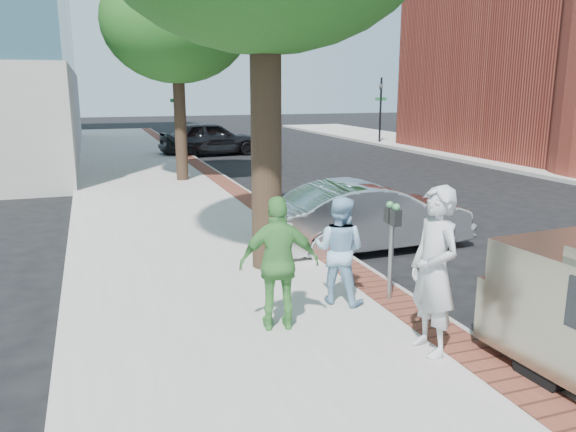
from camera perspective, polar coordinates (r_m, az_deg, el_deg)
name	(u,v)px	position (r m, az deg, el deg)	size (l,w,h in m)	color
ground	(343,308)	(8.59, 5.60, -9.26)	(120.00, 120.00, 0.00)	black
sidewalk	(169,206)	(15.63, -11.96, 0.98)	(5.00, 60.00, 0.15)	#9E9991
brick_strip	(247,198)	(16.03, -4.17, 1.81)	(0.60, 60.00, 0.01)	brown
curb	(259,200)	(16.14, -2.96, 1.61)	(0.10, 60.00, 0.15)	gray
signal_near	(177,107)	(29.52, -11.17, 10.77)	(0.70, 0.15, 3.80)	black
signal_far	(381,105)	(33.26, 9.39, 11.05)	(0.70, 0.15, 3.80)	black
tree_far	(176,22)	(19.52, -11.30, 18.75)	(4.80, 4.80, 7.14)	black
parking_meter	(392,231)	(8.29, 10.52, -1.47)	(0.12, 0.32, 1.47)	gray
person_gray	(434,271)	(6.76, 14.62, -5.44)	(0.73, 0.48, 2.01)	#B0B0B5
person_officer	(339,250)	(8.16, 5.23, -3.45)	(0.77, 0.60, 1.58)	#92C0E2
person_green	(279,264)	(7.22, -0.90, -4.86)	(1.03, 0.43, 1.76)	#4B9945
sedan_silver	(369,216)	(11.45, 8.20, -0.01)	(1.48, 4.24, 1.40)	silver
bg_car	(210,138)	(27.80, -7.89, 7.83)	(1.95, 4.86, 1.66)	black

